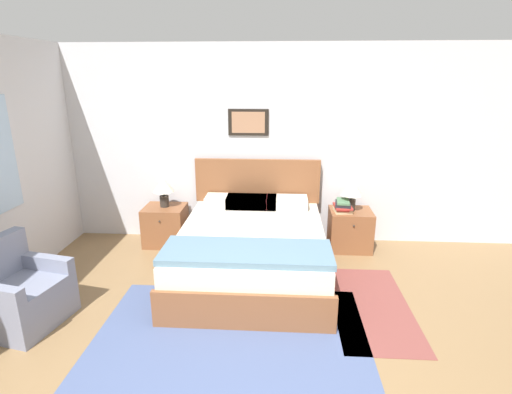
# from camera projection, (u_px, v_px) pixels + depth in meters

# --- Properties ---
(wall_back) EXTENTS (7.55, 0.09, 2.60)m
(wall_back) POSITION_uv_depth(u_px,v_px,m) (261.00, 146.00, 5.30)
(wall_back) COLOR silver
(wall_back) RESTS_ON ground_plane
(area_rug_main) EXTENTS (2.39, 1.68, 0.01)m
(area_rug_main) POSITION_uv_depth(u_px,v_px,m) (231.00, 337.00, 3.50)
(area_rug_main) COLOR #47567F
(area_rug_main) RESTS_ON ground_plane
(area_rug_bedside) EXTENTS (0.75, 1.55, 0.01)m
(area_rug_bedside) POSITION_uv_depth(u_px,v_px,m) (371.00, 305.00, 3.97)
(area_rug_bedside) COLOR brown
(area_rug_bedside) RESTS_ON ground_plane
(bed) EXTENTS (1.66, 2.11, 1.14)m
(bed) POSITION_uv_depth(u_px,v_px,m) (252.00, 248.00, 4.54)
(bed) COLOR brown
(bed) RESTS_ON ground_plane
(armchair) EXTENTS (0.76, 0.80, 0.80)m
(armchair) POSITION_uv_depth(u_px,v_px,m) (19.00, 295.00, 3.63)
(armchair) COLOR gray
(armchair) RESTS_ON ground_plane
(nightstand_near_window) EXTENTS (0.54, 0.49, 0.52)m
(nightstand_near_window) POSITION_uv_depth(u_px,v_px,m) (166.00, 225.00, 5.38)
(nightstand_near_window) COLOR brown
(nightstand_near_window) RESTS_ON ground_plane
(nightstand_by_door) EXTENTS (0.54, 0.49, 0.52)m
(nightstand_by_door) POSITION_uv_depth(u_px,v_px,m) (350.00, 230.00, 5.23)
(nightstand_by_door) COLOR brown
(nightstand_by_door) RESTS_ON ground_plane
(table_lamp_near_window) EXTENTS (0.27, 0.27, 0.39)m
(table_lamp_near_window) POSITION_uv_depth(u_px,v_px,m) (163.00, 187.00, 5.24)
(table_lamp_near_window) COLOR #2D2823
(table_lamp_near_window) RESTS_ON nightstand_near_window
(table_lamp_by_door) EXTENTS (0.27, 0.27, 0.39)m
(table_lamp_by_door) POSITION_uv_depth(u_px,v_px,m) (352.00, 190.00, 5.09)
(table_lamp_by_door) COLOR #2D2823
(table_lamp_by_door) RESTS_ON nightstand_by_door
(book_thick_bottom) EXTENTS (0.23, 0.23, 0.04)m
(book_thick_bottom) POSITION_uv_depth(u_px,v_px,m) (342.00, 210.00, 5.11)
(book_thick_bottom) COLOR beige
(book_thick_bottom) RESTS_ON nightstand_by_door
(book_hardcover_middle) EXTENTS (0.17, 0.25, 0.03)m
(book_hardcover_middle) POSITION_uv_depth(u_px,v_px,m) (343.00, 208.00, 5.10)
(book_hardcover_middle) COLOR #B7332D
(book_hardcover_middle) RESTS_ON book_thick_bottom
(book_novel_upper) EXTENTS (0.22, 0.29, 0.02)m
(book_novel_upper) POSITION_uv_depth(u_px,v_px,m) (343.00, 206.00, 5.09)
(book_novel_upper) COLOR #B7332D
(book_novel_upper) RESTS_ON book_hardcover_middle
(book_slim_near_top) EXTENTS (0.22, 0.28, 0.04)m
(book_slim_near_top) POSITION_uv_depth(u_px,v_px,m) (343.00, 204.00, 5.09)
(book_slim_near_top) COLOR #232328
(book_slim_near_top) RESTS_ON book_novel_upper
(book_paperback_top) EXTENTS (0.18, 0.28, 0.03)m
(book_paperback_top) POSITION_uv_depth(u_px,v_px,m) (343.00, 201.00, 5.08)
(book_paperback_top) COLOR #4C7551
(book_paperback_top) RESTS_ON book_slim_near_top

